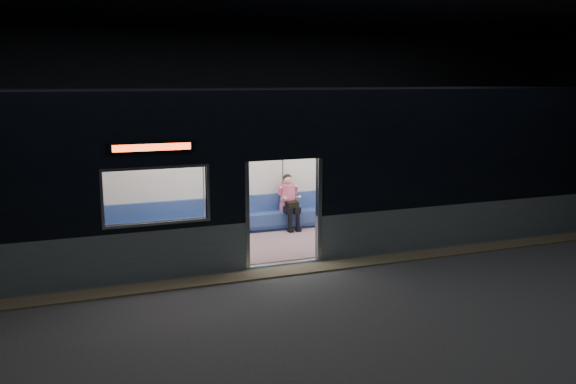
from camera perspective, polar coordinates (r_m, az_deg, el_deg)
station_floor at (r=11.02m, az=1.53°, el=-8.28°), size 24.00×14.00×0.01m
station_envelope at (r=10.43m, az=1.63°, el=11.16°), size 24.00×14.00×5.00m
tactile_strip at (r=11.50m, az=0.47°, el=-7.37°), size 22.80×0.50×0.03m
metro_car at (r=12.92m, az=-2.77°, el=2.96°), size 18.00×3.04×3.35m
passenger at (r=14.39m, az=0.07°, el=-0.59°), size 0.38×0.64×1.30m
handbag at (r=14.22m, az=0.37°, el=-1.16°), size 0.30×0.27×0.13m
transit_map at (r=15.52m, az=7.64°, el=2.64°), size 0.88×0.03×0.57m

